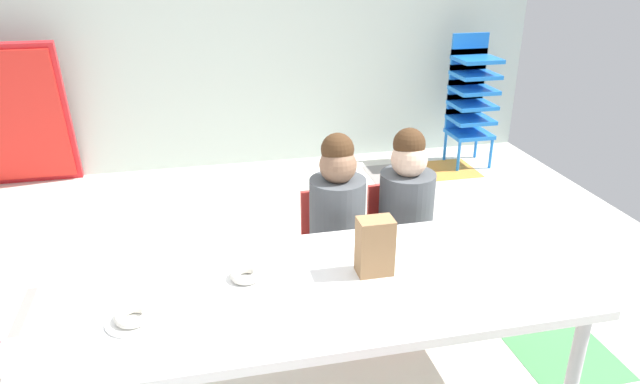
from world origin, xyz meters
TOP-DOWN VIEW (x-y plane):
  - ground_plane at (0.01, -0.00)m, footprint 5.25×4.74m
  - craft_table at (0.20, -0.50)m, footprint 1.93×0.78m
  - seated_child_near_camera at (0.44, 0.12)m, footprint 0.32×0.32m
  - seated_child_middle_seat at (0.77, 0.12)m, footprint 0.34×0.34m
  - kid_chair_blue_stack at (2.00, 1.93)m, footprint 0.32×0.30m
  - folded_activity_table at (-1.50, 2.17)m, footprint 0.90×0.29m
  - paper_bag_brown at (0.43, -0.47)m, footprint 0.13×0.09m
  - paper_plate_near_edge at (-0.42, -0.59)m, footprint 0.18×0.18m
  - donut_powdered_on_plate at (-0.42, -0.59)m, footprint 0.12×0.12m
  - donut_powdered_loose at (-0.04, -0.41)m, footprint 0.12×0.12m

SIDE VIEW (x-z plane):
  - ground_plane at x=0.01m, z-range -0.02..0.00m
  - craft_table at x=0.20m, z-range 0.24..0.81m
  - folded_activity_table at x=-1.50m, z-range -0.01..1.08m
  - seated_child_near_camera at x=0.44m, z-range 0.10..1.01m
  - seated_child_middle_seat at x=0.77m, z-range 0.10..1.01m
  - paper_plate_near_edge at x=-0.42m, z-range 0.57..0.57m
  - kid_chair_blue_stack at x=2.00m, z-range 0.06..1.10m
  - donut_powdered_loose at x=-0.04m, z-range 0.57..0.60m
  - donut_powdered_on_plate at x=-0.42m, z-range 0.57..0.61m
  - paper_bag_brown at x=0.43m, z-range 0.57..0.79m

